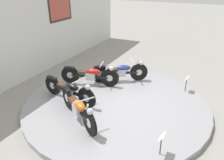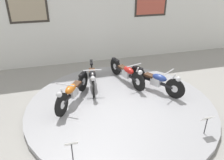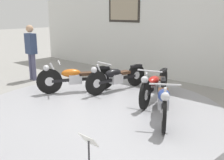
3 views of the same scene
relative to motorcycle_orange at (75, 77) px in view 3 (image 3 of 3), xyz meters
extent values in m
plane|color=gray|center=(1.29, -0.43, -0.52)|extent=(60.00, 60.00, 0.00)
cylinder|color=#99999E|center=(1.29, -0.43, -0.45)|extent=(5.28, 5.28, 0.14)
cube|color=silver|center=(1.29, 3.35, 1.54)|extent=(14.00, 0.20, 4.13)
cube|color=#2D2823|center=(-1.11, 3.24, 1.75)|extent=(1.40, 0.02, 1.00)
cube|color=tan|center=(-1.11, 3.24, 1.75)|extent=(1.24, 0.02, 0.84)
cylinder|color=black|center=(-0.34, -0.54, -0.07)|extent=(0.38, 0.56, 0.63)
cylinder|color=silver|center=(-0.34, -0.54, -0.07)|extent=(0.17, 0.22, 0.22)
cylinder|color=black|center=(0.38, 0.61, -0.07)|extent=(0.38, 0.56, 0.63)
cylinder|color=silver|center=(0.38, 0.61, -0.07)|extent=(0.17, 0.22, 0.22)
cube|color=black|center=(0.02, 0.04, -0.07)|extent=(0.72, 1.09, 0.07)
cube|color=silver|center=(0.00, 0.00, -0.05)|extent=(0.34, 0.38, 0.24)
ellipsoid|color=#D16619|center=(-0.05, -0.08, 0.11)|extent=(0.44, 0.52, 0.20)
cube|color=#472D1E|center=(0.14, 0.22, 0.07)|extent=(0.34, 0.38, 0.07)
cube|color=black|center=(0.38, 0.61, 0.20)|extent=(0.28, 0.36, 0.06)
cylinder|color=silver|center=(-0.26, -0.41, 0.13)|extent=(0.17, 0.24, 0.54)
cylinder|color=silver|center=(-0.20, -0.32, 0.39)|extent=(0.47, 0.31, 0.03)
sphere|color=silver|center=(-0.37, -0.59, 0.27)|extent=(0.15, 0.15, 0.15)
cylinder|color=black|center=(0.62, 0.14, -0.08)|extent=(0.14, 0.60, 0.60)
cylinder|color=silver|center=(0.62, 0.14, -0.08)|extent=(0.09, 0.22, 0.21)
cylinder|color=black|center=(0.81, 1.48, -0.08)|extent=(0.14, 0.60, 0.60)
cylinder|color=silver|center=(0.81, 1.48, -0.08)|extent=(0.09, 0.22, 0.21)
cube|color=black|center=(0.71, 0.81, -0.08)|extent=(0.25, 1.24, 0.07)
cube|color=silver|center=(0.71, 0.77, -0.06)|extent=(0.24, 0.35, 0.24)
ellipsoid|color=black|center=(0.69, 0.67, 0.10)|extent=(0.29, 0.51, 0.20)
cube|color=#472D1E|center=(0.75, 1.03, 0.06)|extent=(0.24, 0.35, 0.07)
cube|color=black|center=(0.81, 1.48, 0.18)|extent=(0.15, 0.37, 0.06)
cylinder|color=silver|center=(0.64, 0.29, 0.12)|extent=(0.08, 0.25, 0.54)
cylinder|color=silver|center=(0.65, 0.40, 0.38)|extent=(0.54, 0.11, 0.03)
sphere|color=silver|center=(0.61, 0.08, 0.26)|extent=(0.15, 0.15, 0.15)
cylinder|color=black|center=(2.04, 0.16, -0.07)|extent=(0.22, 0.61, 0.61)
cylinder|color=silver|center=(2.04, 0.16, -0.07)|extent=(0.12, 0.22, 0.22)
cylinder|color=black|center=(1.68, 1.46, -0.07)|extent=(0.22, 0.61, 0.61)
cylinder|color=silver|center=(1.68, 1.46, -0.07)|extent=(0.12, 0.22, 0.22)
cube|color=black|center=(1.86, 0.81, -0.07)|extent=(0.41, 1.21, 0.07)
cube|color=silver|center=(1.87, 0.77, -0.05)|extent=(0.28, 0.36, 0.24)
ellipsoid|color=red|center=(1.90, 0.68, 0.11)|extent=(0.34, 0.52, 0.20)
cube|color=#472D1E|center=(1.80, 1.02, 0.07)|extent=(0.28, 0.36, 0.07)
cube|color=black|center=(1.68, 1.46, 0.19)|extent=(0.19, 0.37, 0.06)
cylinder|color=silver|center=(2.00, 0.30, 0.13)|extent=(0.11, 0.25, 0.54)
cylinder|color=silver|center=(1.97, 0.41, 0.39)|extent=(0.53, 0.18, 0.03)
sphere|color=silver|center=(2.06, 0.10, 0.27)|extent=(0.15, 0.15, 0.15)
cylinder|color=black|center=(2.92, -0.53, -0.07)|extent=(0.38, 0.55, 0.62)
cylinder|color=silver|center=(2.92, -0.53, -0.07)|extent=(0.17, 0.22, 0.22)
cylinder|color=black|center=(2.19, 0.60, -0.07)|extent=(0.38, 0.55, 0.62)
cylinder|color=silver|center=(2.19, 0.60, -0.07)|extent=(0.17, 0.22, 0.22)
cube|color=black|center=(2.55, 0.04, -0.07)|extent=(0.73, 1.08, 0.07)
cube|color=silver|center=(2.57, 0.00, -0.05)|extent=(0.34, 0.38, 0.24)
ellipsoid|color=navy|center=(2.63, -0.08, 0.11)|extent=(0.44, 0.52, 0.20)
cube|color=#472D1E|center=(2.43, 0.22, 0.07)|extent=(0.34, 0.38, 0.07)
cube|color=black|center=(2.19, 0.60, 0.19)|extent=(0.28, 0.36, 0.06)
cylinder|color=silver|center=(2.84, -0.41, 0.13)|extent=(0.17, 0.23, 0.54)
cylinder|color=silver|center=(2.78, -0.32, 0.39)|extent=(0.47, 0.32, 0.03)
sphere|color=silver|center=(2.95, -0.58, 0.27)|extent=(0.15, 0.15, 0.15)
cylinder|color=#333338|center=(2.81, -2.14, -0.17)|extent=(0.02, 0.02, 0.42)
cube|color=white|center=(2.81, -2.14, 0.05)|extent=(0.26, 0.11, 0.15)
cylinder|color=#4C4C6B|center=(-2.46, 0.24, -0.10)|extent=(0.13, 0.13, 0.85)
cylinder|color=#4C4C6B|center=(-2.30, 0.24, -0.10)|extent=(0.13, 0.13, 0.85)
cube|color=navy|center=(-2.38, 0.24, 0.64)|extent=(0.36, 0.22, 0.63)
sphere|color=tan|center=(-2.38, 0.24, 1.10)|extent=(0.23, 0.23, 0.23)
camera|label=1|loc=(-3.72, -2.76, 2.89)|focal=35.00mm
camera|label=2|loc=(-0.30, -5.41, 3.10)|focal=35.00mm
camera|label=3|loc=(5.01, -4.13, 1.58)|focal=42.00mm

